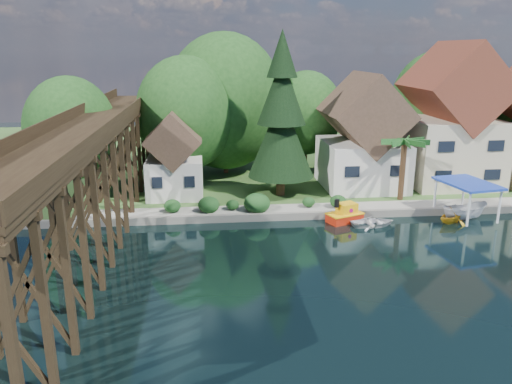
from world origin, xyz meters
TOP-DOWN VIEW (x-y plane):
  - ground at (0.00, 0.00)m, footprint 140.00×140.00m
  - bank at (0.00, 34.00)m, footprint 140.00×52.00m
  - seawall at (4.00, 8.00)m, footprint 60.00×0.40m
  - promenade at (6.00, 9.30)m, footprint 50.00×2.60m
  - trestle_bridge at (-16.00, 5.17)m, footprint 4.12×44.18m
  - house_left at (7.00, 16.00)m, footprint 7.64×8.64m
  - house_center at (16.00, 16.50)m, footprint 8.65×9.18m
  - shed at (-11.00, 14.50)m, footprint 5.09×5.40m
  - bg_trees at (1.00, 21.25)m, footprint 49.90×13.30m
  - shrubs at (-4.60, 9.26)m, footprint 15.76×2.47m
  - conifer at (-1.32, 13.74)m, footprint 6.00×6.00m
  - palm_tree at (9.24, 11.20)m, footprint 5.28×5.28m
  - tugboat at (3.01, 7.08)m, footprint 3.24×2.51m
  - boat_white_a at (4.99, 5.93)m, footprint 3.74×2.84m
  - boat_canopy at (12.92, 6.60)m, footprint 4.22×5.48m
  - boat_yellow at (11.53, 6.02)m, footprint 3.46×3.30m

SIDE VIEW (x-z plane):
  - ground at x=0.00m, z-range 0.00..0.00m
  - bank at x=0.00m, z-range 0.00..0.50m
  - seawall at x=4.00m, z-range 0.00..0.62m
  - boat_white_a at x=4.99m, z-range 0.00..0.73m
  - promenade at x=6.00m, z-range 0.50..0.56m
  - tugboat at x=3.01m, z-range -0.42..1.66m
  - boat_yellow at x=11.53m, z-range 0.00..1.42m
  - shrubs at x=-4.60m, z-range 0.38..2.08m
  - boat_canopy at x=12.92m, z-range -0.23..2.98m
  - shed at x=-11.00m, z-range -0.10..7.75m
  - house_left at x=7.00m, z-range -0.37..10.65m
  - trestle_bridge at x=-16.00m, z-range 0.70..10.00m
  - palm_tree at x=9.24m, z-range 2.69..8.54m
  - house_center at x=16.00m, z-range -0.53..13.36m
  - bg_trees at x=1.00m, z-range 2.00..12.57m
  - conifer at x=-1.32m, z-range 0.23..14.99m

